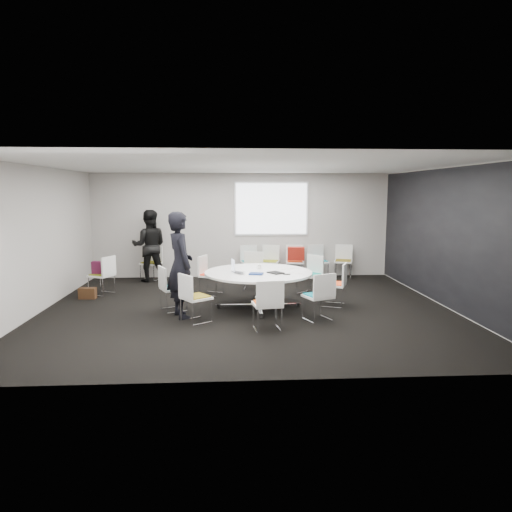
{
  "coord_description": "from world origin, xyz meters",
  "views": [
    {
      "loc": [
        -0.35,
        -8.83,
        2.31
      ],
      "look_at": [
        0.2,
        0.4,
        1.0
      ],
      "focal_mm": 32.0,
      "sensor_mm": 36.0,
      "label": 1
    }
  ],
  "objects": [
    {
      "name": "laptop_lid",
      "position": [
        -0.27,
        0.1,
        0.86
      ],
      "size": [
        0.06,
        0.3,
        0.22
      ],
      "primitive_type": "cube",
      "rotation": [
        0.0,
        0.0,
        1.72
      ],
      "color": "silver",
      "rests_on": "conference_table"
    },
    {
      "name": "chair_spare_left",
      "position": [
        -3.21,
        1.44,
        0.28
      ],
      "size": [
        0.6,
        0.6,
        0.88
      ],
      "rotation": [
        0.0,
        0.0,
        1.14
      ],
      "color": "silver",
      "rests_on": "ground"
    },
    {
      "name": "chair_ring_d",
      "position": [
        -0.77,
        1.3,
        0.28
      ],
      "size": [
        0.59,
        0.6,
        0.88
      ],
      "rotation": [
        0.0,
        0.0,
        4.32
      ],
      "color": "silver",
      "rests_on": "ground"
    },
    {
      "name": "chair_ring_c",
      "position": [
        0.21,
        1.79,
        0.28
      ],
      "size": [
        0.52,
        0.51,
        0.88
      ],
      "rotation": [
        0.0,
        0.0,
        3.0
      ],
      "color": "silver",
      "rests_on": "ground"
    },
    {
      "name": "notebook_black",
      "position": [
        0.55,
        -0.11,
        0.74
      ],
      "size": [
        0.35,
        0.37,
        0.02
      ],
      "primitive_type": "cube",
      "rotation": [
        0.0,
        0.0,
        0.57
      ],
      "color": "black",
      "rests_on": "conference_table"
    },
    {
      "name": "chair_back_b",
      "position": [
        0.74,
        3.17,
        0.28
      ],
      "size": [
        0.56,
        0.55,
        0.88
      ],
      "rotation": [
        0.0,
        0.0,
        2.89
      ],
      "color": "silver",
      "rests_on": "ground"
    },
    {
      "name": "chair_ring_e",
      "position": [
        -1.46,
        -0.07,
        0.28
      ],
      "size": [
        0.6,
        0.6,
        0.88
      ],
      "rotation": [
        0.0,
        0.0,
        5.14
      ],
      "color": "silver",
      "rests_on": "ground"
    },
    {
      "name": "chair_ring_b",
      "position": [
        1.46,
        1.19,
        0.28
      ],
      "size": [
        0.64,
        0.64,
        0.88
      ],
      "rotation": [
        0.0,
        0.0,
        2.3
      ],
      "color": "silver",
      "rests_on": "ground"
    },
    {
      "name": "brown_bag",
      "position": [
        -3.43,
        1.05,
        0.12
      ],
      "size": [
        0.37,
        0.19,
        0.24
      ],
      "primitive_type": "cube",
      "rotation": [
        0.0,
        0.0,
        -0.07
      ],
      "color": "#382112",
      "rests_on": "ground"
    },
    {
      "name": "red_jacket",
      "position": [
        1.4,
        2.92,
        0.7
      ],
      "size": [
        0.46,
        0.25,
        0.36
      ],
      "primitive_type": "cube",
      "rotation": [
        0.17,
        0.0,
        -0.21
      ],
      "color": "#A01E13",
      "rests_on": "chair_back_c"
    },
    {
      "name": "laptop",
      "position": [
        -0.14,
        -0.05,
        0.74
      ],
      "size": [
        0.35,
        0.38,
        0.02
      ],
      "primitive_type": "imported",
      "rotation": [
        0.0,
        0.0,
        2.17
      ],
      "color": "#333338",
      "rests_on": "conference_table"
    },
    {
      "name": "chair_ring_g",
      "position": [
        0.28,
        -1.45,
        0.28
      ],
      "size": [
        0.52,
        0.51,
        0.88
      ],
      "rotation": [
        0.0,
        0.0,
        6.42
      ],
      "color": "silver",
      "rests_on": "ground"
    },
    {
      "name": "chair_back_e",
      "position": [
        2.73,
        3.16,
        0.28
      ],
      "size": [
        0.57,
        0.57,
        0.88
      ],
      "rotation": [
        0.0,
        0.0,
        2.84
      ],
      "color": "silver",
      "rests_on": "ground"
    },
    {
      "name": "chair_person_back",
      "position": [
        -2.4,
        3.15,
        0.28
      ],
      "size": [
        0.59,
        0.59,
        0.88
      ],
      "rotation": [
        0.0,
        0.0,
        2.76
      ],
      "color": "silver",
      "rests_on": "ground"
    },
    {
      "name": "papers_front",
      "position": [
        0.91,
        -0.12,
        0.73
      ],
      "size": [
        0.36,
        0.3,
        0.0
      ],
      "primitive_type": "cube",
      "rotation": [
        0.0,
        0.0,
        -0.36
      ],
      "color": "silver",
      "rests_on": "conference_table"
    },
    {
      "name": "tablet_folio",
      "position": [
        0.17,
        -0.21,
        0.74
      ],
      "size": [
        0.3,
        0.26,
        0.03
      ],
      "primitive_type": "cube",
      "rotation": [
        0.0,
        0.0,
        -0.25
      ],
      "color": "navy",
      "rests_on": "conference_table"
    },
    {
      "name": "chair_ring_h",
      "position": [
        1.24,
        -0.91,
        0.28
      ],
      "size": [
        0.6,
        0.59,
        0.88
      ],
      "rotation": [
        0.0,
        0.0,
        6.67
      ],
      "color": "silver",
      "rests_on": "ground"
    },
    {
      "name": "chair_back_c",
      "position": [
        1.4,
        3.14,
        0.28
      ],
      "size": [
        0.5,
        0.49,
        0.88
      ],
      "rotation": [
        0.0,
        0.0,
        3.05
      ],
      "color": "silver",
      "rests_on": "ground"
    },
    {
      "name": "chair_ring_f",
      "position": [
        -0.96,
        -0.89,
        0.28
      ],
      "size": [
        0.63,
        0.63,
        0.88
      ],
      "rotation": [
        0.0,
        0.0,
        5.33
      ],
      "color": "silver",
      "rests_on": "ground"
    },
    {
      "name": "conference_table",
      "position": [
        0.23,
        0.08,
        0.53
      ],
      "size": [
        2.14,
        2.14,
        0.73
      ],
      "color": "silver",
      "rests_on": "ground"
    },
    {
      "name": "maroon_bag",
      "position": [
        -3.22,
        1.45,
        0.62
      ],
      "size": [
        0.41,
        0.18,
        0.28
      ],
      "primitive_type": "cube",
      "rotation": [
        0.0,
        0.0,
        -0.11
      ],
      "color": "#501531",
      "rests_on": "chair_spare_left"
    },
    {
      "name": "papers_right",
      "position": [
        0.83,
        0.41,
        0.73
      ],
      "size": [
        0.37,
        0.33,
        0.0
      ],
      "primitive_type": "cube",
      "rotation": [
        0.0,
        0.0,
        0.54
      ],
      "color": "silver",
      "rests_on": "conference_table"
    },
    {
      "name": "room_shell",
      "position": [
        0.09,
        0.0,
        1.4
      ],
      "size": [
        8.08,
        7.08,
        2.88
      ],
      "color": "black",
      "rests_on": "ground"
    },
    {
      "name": "chair_back_d",
      "position": [
        2.04,
        3.17,
        0.28
      ],
      "size": [
        0.54,
        0.53,
        0.88
      ],
      "rotation": [
        0.0,
        0.0,
        3.35
      ],
      "color": "silver",
      "rests_on": "ground"
    },
    {
      "name": "person_main",
      "position": [
        -1.25,
        -0.53,
        0.98
      ],
      "size": [
        0.71,
        0.84,
        1.95
      ],
      "primitive_type": "imported",
      "rotation": [
        0.0,
        0.0,
        1.98
      ],
      "color": "black",
      "rests_on": "ground"
    },
    {
      "name": "chair_back_a",
      "position": [
        0.21,
        3.15,
        0.28
      ],
      "size": [
        0.54,
        0.53,
        0.88
      ],
      "rotation": [
        0.0,
        0.0,
        3.35
      ],
      "color": "silver",
      "rests_on": "ground"
    },
    {
      "name": "phone",
      "position": [
        0.75,
        -0.27,
        0.73
      ],
      "size": [
        0.15,
        0.1,
        0.01
      ],
      "primitive_type": "cube",
      "rotation": [
        0.0,
        0.0,
        -0.23
      ],
      "color": "black",
      "rests_on": "conference_table"
    },
    {
      "name": "projection_screen",
      "position": [
        0.8,
        3.46,
        1.85
      ],
      "size": [
        1.9,
        0.03,
        1.35
      ],
      "primitive_type": "cube",
      "color": "white",
      "rests_on": "room_shell"
    },
    {
      "name": "person_back",
      "position": [
        -2.4,
        2.98,
        0.92
      ],
      "size": [
        0.96,
        0.78,
        1.85
      ],
      "primitive_type": "imported",
      "rotation": [
        0.0,
        0.0,
        3.24
      ],
      "color": "black",
      "rests_on": "ground"
    },
    {
      "name": "chair_ring_a",
      "position": [
        1.78,
        0.11,
        0.28
      ],
      "size": [
        0.59,
        0.6,
        0.88
      ],
      "rotation": [
        0.0,
        0.0,
        1.17
      ],
      "color": "silver",
      "rests_on": "ground"
    },
    {
      "name": "cup",
      "position": [
        0.27,
        0.41,
        0.78
      ],
      "size": [
        0.08,
        0.08,
        0.09
      ],
      "primitive_type": "cylinder",
      "color": "white",
      "rests_on": "conference_table"
    }
  ]
}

